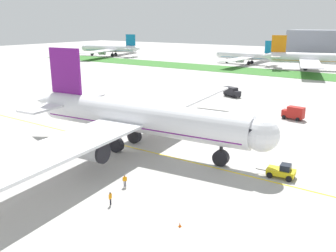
# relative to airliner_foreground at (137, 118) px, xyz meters

# --- Properties ---
(ground_plane) EXTENTS (600.00, 600.00, 0.00)m
(ground_plane) POSITION_rel_airliner_foreground_xyz_m (-2.53, -1.84, -6.04)
(ground_plane) COLOR #ADAAA5
(ground_plane) RESTS_ON ground
(apron_taxi_line) EXTENTS (280.00, 0.36, 0.01)m
(apron_taxi_line) POSITION_rel_airliner_foreground_xyz_m (-2.53, 0.18, -6.04)
(apron_taxi_line) COLOR yellow
(apron_taxi_line) RESTS_ON ground
(grass_median_strip) EXTENTS (320.00, 24.00, 0.10)m
(grass_median_strip) POSITION_rel_airliner_foreground_xyz_m (-2.53, 117.05, -5.99)
(grass_median_strip) COLOR #38722D
(grass_median_strip) RESTS_ON ground
(airliner_foreground) EXTENTS (50.61, 79.74, 17.80)m
(airliner_foreground) POSITION_rel_airliner_foreground_xyz_m (0.00, 0.00, 0.00)
(airliner_foreground) COLOR white
(airliner_foreground) RESTS_ON ground
(pushback_tug) EXTENTS (5.95, 2.97, 2.16)m
(pushback_tug) POSITION_rel_airliner_foreground_xyz_m (25.88, 2.57, -5.05)
(pushback_tug) COLOR yellow
(pushback_tug) RESTS_ON ground
(ground_crew_wingwalker_port) EXTENTS (0.41, 0.58, 1.76)m
(ground_crew_wingwalker_port) POSITION_rel_airliner_foreground_xyz_m (10.52, -18.38, -4.97)
(ground_crew_wingwalker_port) COLOR black
(ground_crew_wingwalker_port) RESTS_ON ground
(ground_crew_marshaller_front) EXTENTS (0.51, 0.51, 1.75)m
(ground_crew_marshaller_front) POSITION_rel_airliner_foreground_xyz_m (8.52, -13.30, -4.98)
(ground_crew_marshaller_front) COLOR black
(ground_crew_marshaller_front) RESTS_ON ground
(traffic_cone_near_nose) EXTENTS (0.36, 0.36, 0.58)m
(traffic_cone_near_nose) POSITION_rel_airliner_foreground_xyz_m (20.64, -17.72, -5.76)
(traffic_cone_near_nose) COLOR #F2590C
(traffic_cone_near_nose) RESTS_ON ground
(service_truck_baggage_loader) EXTENTS (6.23, 4.27, 2.94)m
(service_truck_baggage_loader) POSITION_rel_airliner_foreground_xyz_m (-6.61, 55.05, -4.47)
(service_truck_baggage_loader) COLOR black
(service_truck_baggage_loader) RESTS_ON ground
(service_truck_fuel_bowser) EXTENTS (5.25, 2.76, 3.13)m
(service_truck_fuel_bowser) POSITION_rel_airliner_foreground_xyz_m (17.48, 37.90, -4.39)
(service_truck_fuel_bowser) COLOR #B21E19
(service_truck_fuel_bowser) RESTS_ON ground
(parked_airliner_far_left) EXTENTS (45.01, 72.52, 14.80)m
(parked_airliner_far_left) POSITION_rel_airliner_foreground_xyz_m (-135.17, 137.54, -1.02)
(parked_airliner_far_left) COLOR white
(parked_airliner_far_left) RESTS_ON ground
(parked_airliner_far_centre) EXTENTS (38.06, 59.76, 13.13)m
(parked_airliner_far_centre) POSITION_rel_airliner_foreground_xyz_m (-38.43, 143.79, -1.59)
(parked_airliner_far_centre) COLOR white
(parked_airliner_far_centre) RESTS_ON ground
(parked_airliner_far_right) EXTENTS (47.04, 75.29, 16.43)m
(parked_airliner_far_right) POSITION_rel_airliner_foreground_xyz_m (-2.97, 137.68, -0.47)
(parked_airliner_far_right) COLOR white
(parked_airliner_far_right) RESTS_ON ground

